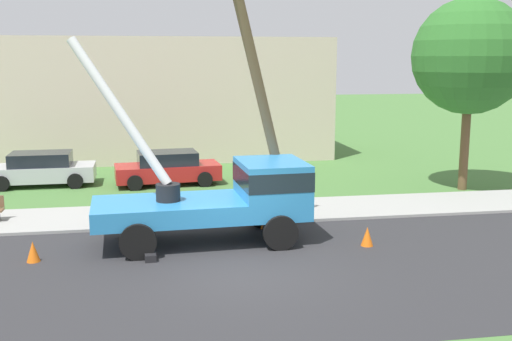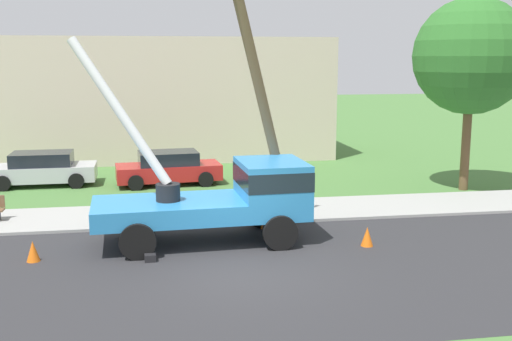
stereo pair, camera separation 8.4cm
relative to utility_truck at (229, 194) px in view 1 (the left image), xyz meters
name	(u,v)px [view 1 (the left image)]	position (x,y,z in m)	size (l,w,h in m)	color
ground_plane	(205,180)	(0.08, 9.13, -1.41)	(120.00, 120.00, 0.00)	#477538
road_asphalt	(247,272)	(0.08, -2.87, -1.40)	(80.00, 8.82, 0.01)	#2B2B2D
sidewalk_strip	(220,213)	(0.08, 3.10, -1.36)	(80.00, 3.11, 0.10)	#9E9E99
utility_truck	(229,194)	(0.00, 0.00, 0.00)	(6.87, 3.21, 5.98)	#2D84C6
leaning_utility_pole	(260,90)	(1.08, 0.93, 3.00)	(3.03, 2.33, 8.62)	brown
traffic_cone_ahead	(367,236)	(3.86, -1.24, -1.13)	(0.36, 0.36, 0.56)	orange
traffic_cone_behind	(33,252)	(-5.41, -1.07, -1.13)	(0.36, 0.36, 0.56)	orange
traffic_cone_curbside	(266,220)	(1.31, 1.05, -1.13)	(0.36, 0.36, 0.56)	orange
parked_sedan_silver	(41,169)	(-6.85, 9.21, -0.70)	(4.43, 2.07, 1.42)	#B7B7BF
parked_sedan_red	(168,168)	(-1.56, 8.55, -0.70)	(4.55, 2.28, 1.42)	#B21E1E
roadside_tree_near	(470,57)	(10.40, 5.45, 4.00)	(4.63, 4.63, 7.74)	brown
lowrise_building_backdrop	(160,98)	(-1.66, 16.38, 1.79)	(18.00, 6.00, 6.40)	beige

